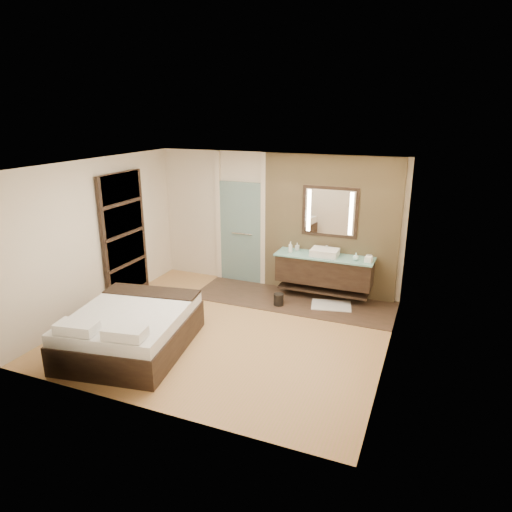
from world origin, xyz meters
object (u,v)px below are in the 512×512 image
at_px(waste_bin, 279,300).
at_px(bed, 131,329).
at_px(mirror_unit, 330,212).
at_px(vanity, 324,270).

bearing_deg(waste_bin, bed, -123.01).
bearing_deg(mirror_unit, bed, -124.18).
bearing_deg(waste_bin, mirror_unit, 52.88).
height_order(mirror_unit, bed, mirror_unit).
xyz_separation_m(mirror_unit, waste_bin, (-0.68, -0.89, -1.53)).
xyz_separation_m(vanity, bed, (-2.20, -3.00, -0.26)).
relative_size(vanity, waste_bin, 8.01).
distance_m(mirror_unit, waste_bin, 1.90).
xyz_separation_m(vanity, mirror_unit, (0.00, 0.24, 1.07)).
relative_size(bed, waste_bin, 9.69).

